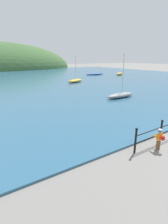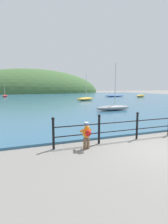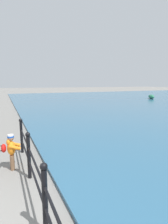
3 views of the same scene
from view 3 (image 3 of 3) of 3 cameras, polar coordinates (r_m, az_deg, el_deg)
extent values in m
cylinder|color=black|center=(6.47, -19.70, -7.76)|extent=(0.09, 0.09, 1.10)
sphere|color=black|center=(6.33, -19.99, -2.57)|extent=(0.12, 0.12, 0.12)
cylinder|color=black|center=(4.74, -17.54, -13.98)|extent=(0.09, 0.09, 1.10)
sphere|color=black|center=(4.54, -17.91, -7.02)|extent=(0.12, 0.12, 0.12)
cylinder|color=black|center=(3.14, -12.59, -26.81)|extent=(0.09, 0.09, 1.10)
sphere|color=black|center=(2.83, -13.04, -16.96)|extent=(0.12, 0.12, 0.12)
cylinder|color=black|center=(2.99, -12.79, -22.62)|extent=(7.38, 0.04, 0.04)
cylinder|color=black|center=(3.20, -12.52, -28.27)|extent=(7.38, 0.04, 0.04)
cylinder|color=brown|center=(5.54, -22.33, -14.56)|extent=(0.11, 0.11, 0.42)
cylinder|color=brown|center=(5.43, -22.37, -15.11)|extent=(0.11, 0.11, 0.42)
ellipsoid|color=orange|center=(5.34, -22.63, -10.80)|extent=(0.32, 0.24, 0.40)
ellipsoid|color=orange|center=(5.28, -23.41, -8.99)|extent=(0.21, 0.13, 0.18)
cylinder|color=orange|center=(5.46, -21.66, -9.74)|extent=(0.11, 0.32, 0.19)
cylinder|color=orange|center=(5.19, -21.71, -10.73)|extent=(0.11, 0.32, 0.19)
sphere|color=#A37556|center=(5.24, -22.83, -7.76)|extent=(0.17, 0.17, 0.17)
cylinder|color=#194CB2|center=(5.24, -22.85, -7.45)|extent=(0.17, 0.17, 0.04)
cylinder|color=silver|center=(5.23, -22.88, -7.03)|extent=(0.16, 0.16, 0.04)
ellipsoid|color=red|center=(5.34, -24.77, -10.69)|extent=(0.23, 0.15, 0.24)
sphere|color=black|center=(5.38, -25.47, -9.99)|extent=(0.04, 0.04, 0.04)
sphere|color=black|center=(5.32, -25.48, -11.35)|extent=(0.04, 0.04, 0.04)
ellipsoid|color=#287551|center=(28.61, 21.13, 4.72)|extent=(2.24, 1.79, 0.62)
camera|label=1|loc=(12.66, -44.87, 14.37)|focal=28.00mm
camera|label=2|loc=(9.29, -62.96, 3.51)|focal=28.00mm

